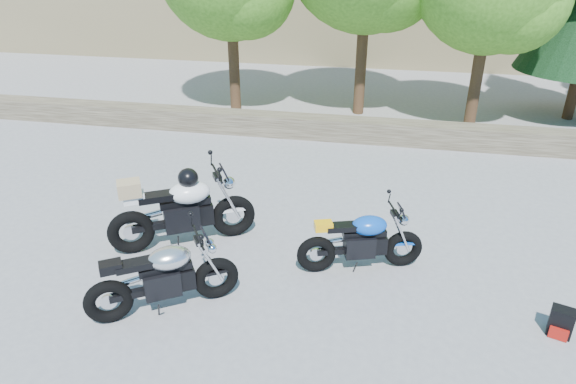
% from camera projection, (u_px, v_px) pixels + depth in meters
% --- Properties ---
extents(ground, '(90.00, 90.00, 0.00)m').
position_uv_depth(ground, '(260.00, 268.00, 7.29)').
color(ground, gray).
rests_on(ground, ground).
extents(stone_wall, '(22.00, 0.55, 0.50)m').
position_uv_depth(stone_wall, '(317.00, 127.00, 12.02)').
color(stone_wall, '#453C2E').
rests_on(stone_wall, ground).
extents(silver_bike, '(1.69, 1.15, 0.96)m').
position_uv_depth(silver_bike, '(164.00, 278.00, 6.30)').
color(silver_bike, black).
rests_on(silver_bike, ground).
extents(white_bike, '(2.01, 1.26, 1.23)m').
position_uv_depth(white_bike, '(182.00, 209.00, 7.63)').
color(white_bike, black).
rests_on(white_bike, ground).
extents(blue_bike, '(1.75, 0.76, 0.90)m').
position_uv_depth(blue_bike, '(362.00, 241.00, 7.11)').
color(blue_bike, black).
rests_on(blue_bike, ground).
extents(backpack, '(0.31, 0.29, 0.36)m').
position_uv_depth(backpack, '(561.00, 323.00, 6.01)').
color(backpack, black).
rests_on(backpack, ground).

